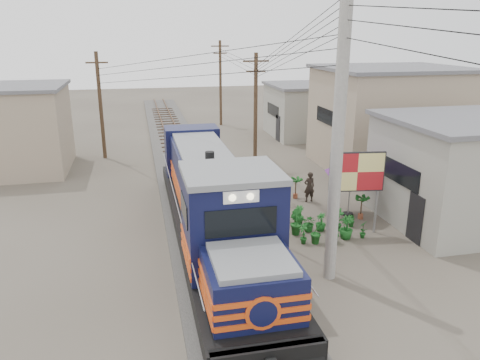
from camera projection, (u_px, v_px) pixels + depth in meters
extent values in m
plane|color=#473F35|center=(228.00, 281.00, 16.05)|extent=(120.00, 120.00, 0.00)
cube|color=#595651|center=(193.00, 188.00, 25.34)|extent=(3.60, 70.00, 0.16)
cube|color=#51331E|center=(183.00, 186.00, 25.17)|extent=(0.08, 70.00, 0.12)
cube|color=#51331E|center=(202.00, 184.00, 25.39)|extent=(0.08, 70.00, 0.12)
cube|color=black|center=(213.00, 226.00, 18.63)|extent=(2.96, 16.33, 0.56)
cube|color=black|center=(241.00, 301.00, 13.97)|extent=(2.25, 3.27, 0.66)
cube|color=black|center=(197.00, 192.00, 23.47)|extent=(2.25, 3.27, 0.66)
cube|color=#0E1133|center=(251.00, 287.00, 12.47)|extent=(2.43, 2.45, 1.53)
cube|color=#0E1133|center=(232.00, 223.00, 14.60)|extent=(2.90, 2.65, 3.16)
cube|color=slate|center=(231.00, 173.00, 14.11)|extent=(2.96, 2.79, 0.18)
cube|color=black|center=(241.00, 222.00, 13.19)|extent=(2.07, 0.06, 0.82)
cube|color=white|center=(241.00, 197.00, 12.95)|extent=(1.02, 0.06, 0.36)
cube|color=#0E1133|center=(203.00, 177.00, 20.62)|extent=(2.31, 10.00, 2.35)
cube|color=slate|center=(203.00, 150.00, 20.25)|extent=(2.07, 10.00, 0.18)
cube|color=#DA4A14|center=(213.00, 213.00, 18.46)|extent=(3.00, 16.33, 0.14)
cube|color=#DA4A14|center=(213.00, 205.00, 18.36)|extent=(3.00, 16.33, 0.14)
cube|color=#DA4A14|center=(213.00, 198.00, 18.27)|extent=(3.00, 16.33, 0.14)
cylinder|color=#9E9B93|center=(338.00, 136.00, 14.79)|extent=(0.40, 0.40, 10.00)
cylinder|color=#4C3826|center=(256.00, 111.00, 28.95)|extent=(0.24, 0.24, 7.00)
cube|color=#4C3826|center=(256.00, 61.00, 28.05)|extent=(1.60, 0.10, 0.10)
cube|color=#4C3826|center=(256.00, 71.00, 28.23)|extent=(1.20, 0.10, 0.10)
cylinder|color=#4C3826|center=(220.00, 84.00, 41.98)|extent=(0.24, 0.24, 7.50)
cube|color=#4C3826|center=(220.00, 46.00, 41.00)|extent=(1.60, 0.10, 0.10)
cube|color=#4C3826|center=(220.00, 53.00, 41.18)|extent=(1.20, 0.10, 0.10)
cylinder|color=#4C3826|center=(101.00, 106.00, 30.73)|extent=(0.24, 0.24, 7.00)
cube|color=#4C3826|center=(96.00, 59.00, 29.82)|extent=(1.60, 0.10, 0.10)
cube|color=#4C3826|center=(97.00, 69.00, 30.01)|extent=(1.20, 0.10, 0.10)
cube|color=gray|center=(471.00, 173.00, 20.52)|extent=(7.00, 6.00, 4.50)
cube|color=slate|center=(479.00, 120.00, 19.81)|extent=(7.35, 6.30, 0.20)
cube|color=black|center=(399.00, 173.00, 19.73)|extent=(0.05, 3.00, 0.90)
cube|color=gray|center=(389.00, 120.00, 28.88)|extent=(8.00, 7.00, 6.00)
cube|color=slate|center=(394.00, 68.00, 27.95)|extent=(8.40, 7.35, 0.20)
cube|color=black|center=(328.00, 117.00, 27.97)|extent=(0.05, 3.50, 0.90)
cube|color=gray|center=(308.00, 111.00, 38.19)|extent=(6.00, 6.00, 4.00)
cube|color=slate|center=(309.00, 85.00, 37.55)|extent=(6.30, 6.30, 0.20)
cube|color=black|center=(273.00, 110.00, 37.51)|extent=(0.05, 3.00, 0.90)
cube|color=gray|center=(14.00, 131.00, 28.14)|extent=(6.00, 6.00, 5.00)
cube|color=slate|center=(8.00, 87.00, 27.36)|extent=(6.30, 6.30, 0.20)
cylinder|color=#99999E|center=(332.00, 205.00, 19.44)|extent=(0.10, 0.10, 2.60)
cylinder|color=#99999E|center=(376.00, 203.00, 19.58)|extent=(0.10, 0.10, 2.60)
cube|color=black|center=(357.00, 172.00, 19.08)|extent=(2.29, 0.43, 1.67)
cube|color=#B1171F|center=(357.00, 172.00, 19.06)|extent=(2.18, 0.38, 1.56)
cylinder|color=black|center=(348.00, 214.00, 21.82)|extent=(0.49, 0.49, 0.10)
cylinder|color=#99999E|center=(350.00, 190.00, 21.47)|extent=(0.05, 0.05, 2.43)
cone|color=#522061|center=(351.00, 166.00, 21.12)|extent=(2.85, 2.85, 0.61)
imported|color=black|center=(309.00, 187.00, 23.34)|extent=(0.59, 0.41, 1.55)
imported|color=#18551B|center=(303.00, 233.00, 18.76)|extent=(0.36, 0.49, 0.87)
imported|color=#18551B|center=(317.00, 232.00, 18.77)|extent=(0.63, 0.57, 0.95)
imported|color=#18551B|center=(333.00, 233.00, 18.84)|extent=(0.94, 0.96, 0.80)
imported|color=#18551B|center=(346.00, 227.00, 19.20)|extent=(0.78, 0.78, 1.00)
imported|color=#18551B|center=(363.00, 229.00, 19.30)|extent=(0.48, 0.48, 0.77)
imported|color=#18551B|center=(295.00, 222.00, 19.62)|extent=(0.54, 0.64, 1.06)
imported|color=#18551B|center=(309.00, 223.00, 19.93)|extent=(0.91, 0.90, 0.76)
imported|color=#18551B|center=(321.00, 222.00, 20.00)|extent=(0.55, 0.55, 0.79)
imported|color=#18551B|center=(338.00, 219.00, 20.04)|extent=(0.57, 0.62, 0.97)
imported|color=#18551B|center=(352.00, 220.00, 20.40)|extent=(0.29, 0.35, 0.61)
imported|color=#18551B|center=(284.00, 214.00, 20.85)|extent=(0.62, 0.71, 0.79)
imported|color=#18551B|center=(299.00, 215.00, 20.74)|extent=(0.66, 0.66, 0.83)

